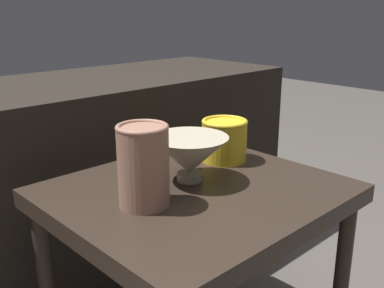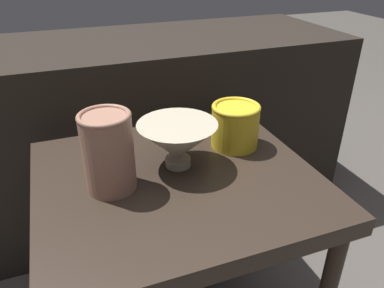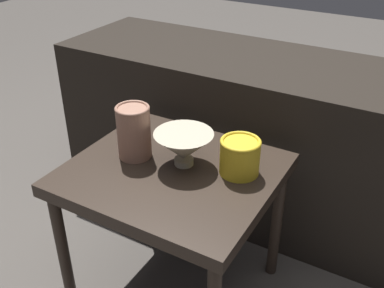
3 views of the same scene
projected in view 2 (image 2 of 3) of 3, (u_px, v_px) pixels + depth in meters
table at (177, 197)px, 0.83m from camera, size 0.59×0.53×0.48m
couch_backdrop at (127, 130)px, 1.35m from camera, size 1.53×0.50×0.64m
bowl at (178, 142)px, 0.81m from camera, size 0.17×0.17×0.10m
vase_textured_left at (108, 151)px, 0.73m from camera, size 0.10×0.10×0.16m
vase_colorful_right at (235, 125)px, 0.90m from camera, size 0.12×0.12×0.11m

